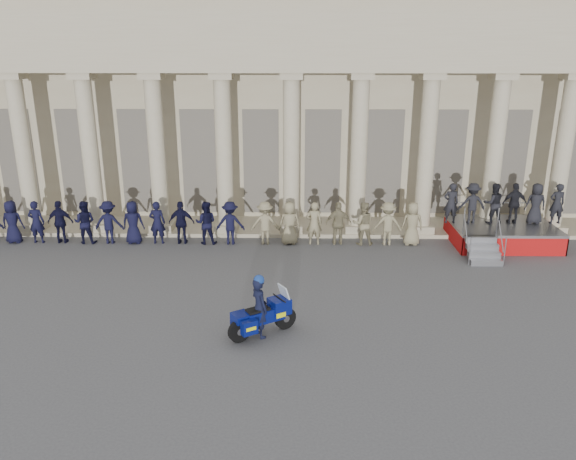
{
  "coord_description": "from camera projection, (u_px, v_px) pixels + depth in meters",
  "views": [
    {
      "loc": [
        1.52,
        -13.46,
        7.21
      ],
      "look_at": [
        1.24,
        3.65,
        1.6
      ],
      "focal_mm": 35.0,
      "sensor_mm": 36.0,
      "label": 1
    }
  ],
  "objects": [
    {
      "name": "motorcycle",
      "position": [
        263.0,
        316.0,
        14.57
      ],
      "size": [
        1.74,
        1.35,
        1.27
      ],
      "rotation": [
        0.0,
        0.0,
        0.57
      ],
      "color": "black",
      "rests_on": "ground"
    },
    {
      "name": "rider",
      "position": [
        259.0,
        306.0,
        14.42
      ],
      "size": [
        0.65,
        0.71,
        1.72
      ],
      "rotation": [
        0.0,
        0.0,
        2.14
      ],
      "color": "black",
      "rests_on": "ground"
    },
    {
      "name": "officer_rank",
      "position": [
        176.0,
        223.0,
        21.33
      ],
      "size": [
        18.93,
        0.63,
        1.66
      ],
      "color": "black",
      "rests_on": "ground"
    },
    {
      "name": "ground",
      "position": [
        239.0,
        329.0,
        15.06
      ],
      "size": [
        90.0,
        90.0,
        0.0
      ],
      "primitive_type": "plane",
      "color": "#47474A",
      "rests_on": "ground"
    },
    {
      "name": "reviewing_stand",
      "position": [
        501.0,
        212.0,
        21.19
      ],
      "size": [
        4.57,
        3.75,
        2.33
      ],
      "color": "gray",
      "rests_on": "ground"
    },
    {
      "name": "building",
      "position": [
        266.0,
        104.0,
        27.66
      ],
      "size": [
        40.0,
        12.5,
        9.0
      ],
      "color": "tan",
      "rests_on": "ground"
    }
  ]
}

